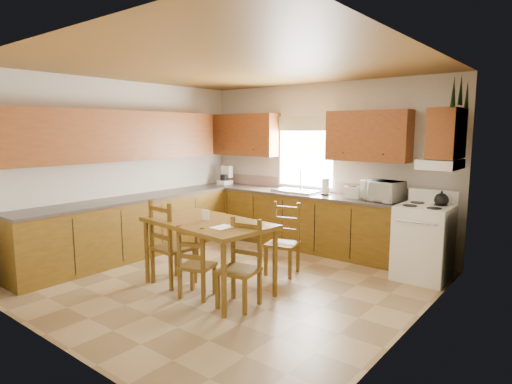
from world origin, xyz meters
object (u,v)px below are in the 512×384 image
Objects in this scene: dining_table at (208,255)px; chair_far_right at (239,265)px; stove at (423,243)px; chair_far_left at (282,239)px; chair_near_left at (173,242)px; microwave at (383,191)px; chair_near_right at (197,261)px.

chair_far_right is (0.63, -0.16, 0.05)m from dining_table.
stove is 1.00× the size of chair_far_left.
chair_near_left is (-2.43, -2.15, 0.06)m from stove.
microwave reaches higher than chair_far_left.
chair_far_right is (1.13, -0.04, -0.05)m from chair_near_left.
chair_far_right is (0.25, -1.19, 0.00)m from chair_far_left.
chair_near_left is 1.45m from chair_far_left.
chair_near_right is 0.90× the size of chair_far_left.
chair_near_right is at bearing 172.33° from chair_near_left.
chair_near_left is at bearing -29.72° from chair_near_right.
microwave is at bearing 68.22° from dining_table.
stove is at bearing -12.47° from microwave.
chair_near_left is 1.12× the size of chair_far_left.
chair_near_left is at bearing 168.22° from chair_far_right.
chair_near_left reaches higher than chair_far_right.
microwave is 1.66m from chair_far_left.
stove is 1.11× the size of chair_near_right.
dining_table is 0.53m from chair_near_left.
microwave is at bearing 42.88° from chair_far_left.
chair_near_left is at bearing -139.22° from stove.
chair_near_left is (-1.73, -2.46, -0.54)m from microwave.
microwave is 0.52× the size of chair_far_right.
chair_near_right is (0.56, -0.12, -0.10)m from chair_near_left.
stove is at bearing 49.79° from chair_far_right.
microwave reaches higher than dining_table.
stove reaches higher than dining_table.
chair_near_left reaches higher than stove.
microwave is at bearing -120.69° from chair_near_left.
dining_table is at bearing 156.00° from chair_far_right.
stove is 0.99× the size of chair_far_right.
dining_table is 0.25m from chair_near_right.
microwave reaches higher than chair_far_right.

